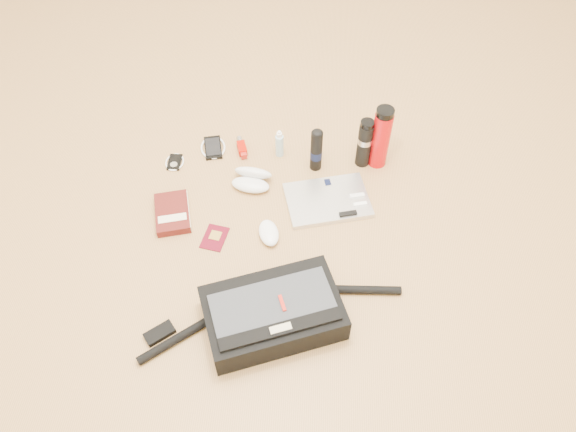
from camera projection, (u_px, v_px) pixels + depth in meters
The scene contains 14 objects.
ground at pixel (275, 243), 2.07m from camera, with size 4.00×4.00×0.00m, color #AA7C47.
messenger_bag at pixel (272, 313), 1.83m from camera, with size 0.86×0.41×0.13m.
laptop at pixel (328, 200), 2.18m from camera, with size 0.36×0.29×0.03m.
book at pixel (173, 213), 2.13m from camera, with size 0.17×0.22×0.04m.
passport at pixel (215, 238), 2.08m from camera, with size 0.10×0.13×0.01m.
mouse at pixel (269, 233), 2.07m from camera, with size 0.10×0.14×0.04m.
sunglasses_case at pixel (252, 179), 2.22m from camera, with size 0.17×0.15×0.09m.
ipod at pixel (175, 162), 2.32m from camera, with size 0.08×0.09×0.01m.
phone at pixel (213, 148), 2.37m from camera, with size 0.12×0.14×0.01m.
inhaler at pixel (242, 147), 2.35m from camera, with size 0.06×0.12×0.03m.
spray_bottle at pixel (280, 145), 2.31m from camera, with size 0.04×0.04×0.13m.
aerosol_can at pixel (316, 150), 2.23m from camera, with size 0.05×0.05×0.20m.
thermos_black at pixel (365, 143), 2.23m from camera, with size 0.06×0.06×0.22m.
thermos_red at pixel (381, 138), 2.21m from camera, with size 0.07×0.07×0.28m.
Camera 1 is at (0.12, -1.20, 1.69)m, focal length 35.00 mm.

